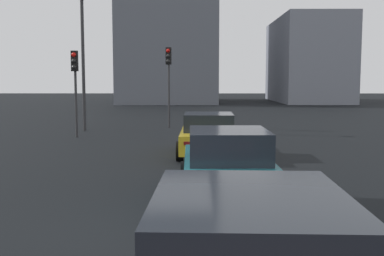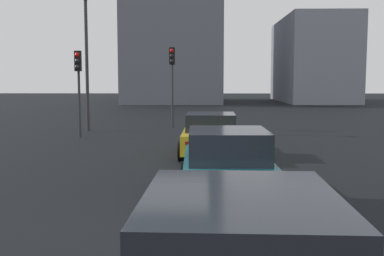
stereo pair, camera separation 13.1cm
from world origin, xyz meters
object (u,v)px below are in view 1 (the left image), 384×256
object	(u,v)px
car_teal_left_second	(228,167)
traffic_light_near_right	(169,70)
traffic_light_near_left	(75,75)
car_yellow_left_lead	(208,135)
street_lamp_kerbside	(83,51)

from	to	relation	value
car_teal_left_second	traffic_light_near_right	bearing A→B (deg)	7.20
traffic_light_near_left	traffic_light_near_right	xyz separation A→B (m)	(4.20, -3.91, 0.29)
car_yellow_left_lead	street_lamp_kerbside	bearing A→B (deg)	39.53
traffic_light_near_right	car_teal_left_second	bearing A→B (deg)	15.54
car_yellow_left_lead	car_teal_left_second	bearing A→B (deg)	-176.82
car_yellow_left_lead	traffic_light_near_right	xyz separation A→B (m)	(9.06, 1.89, 2.36)
traffic_light_near_right	car_yellow_left_lead	bearing A→B (deg)	19.38
car_teal_left_second	traffic_light_near_left	bearing A→B (deg)	27.85
traffic_light_near_right	traffic_light_near_left	bearing A→B (deg)	-35.31
traffic_light_near_left	traffic_light_near_right	world-z (taller)	traffic_light_near_right
traffic_light_near_left	traffic_light_near_right	distance (m)	5.75
car_yellow_left_lead	street_lamp_kerbside	world-z (taller)	street_lamp_kerbside
street_lamp_kerbside	car_teal_left_second	bearing A→B (deg)	-155.46
car_teal_left_second	traffic_light_near_left	size ratio (longest dim) A/B	1.10
traffic_light_near_left	street_lamp_kerbside	world-z (taller)	street_lamp_kerbside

